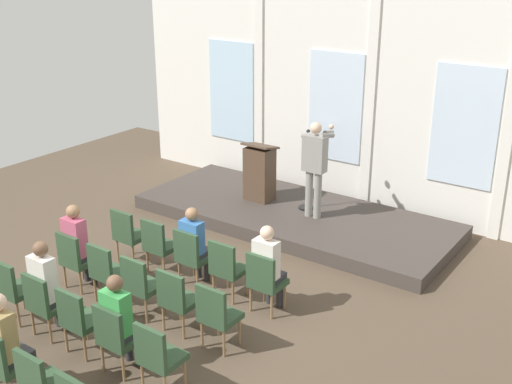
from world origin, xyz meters
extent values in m
plane|color=brown|center=(0.00, 0.00, 0.00)|extent=(14.76, 14.76, 0.00)
cube|color=silver|center=(0.00, 5.68, 2.17)|extent=(9.64, 0.10, 4.33)
cube|color=silver|center=(-2.57, 5.62, 1.96)|extent=(1.17, 0.04, 2.17)
cube|color=silver|center=(-1.83, 5.62, 2.17)|extent=(0.20, 0.08, 4.33)
cube|color=silver|center=(0.00, 5.62, 1.96)|extent=(1.17, 0.04, 2.17)
cube|color=silver|center=(0.74, 5.62, 2.17)|extent=(0.20, 0.08, 4.33)
cube|color=silver|center=(2.57, 5.62, 1.96)|extent=(1.17, 0.04, 2.17)
cube|color=silver|center=(3.31, 5.62, 2.17)|extent=(0.20, 0.08, 4.33)
cube|color=#3F3833|center=(0.00, 4.16, 0.13)|extent=(6.02, 2.43, 0.26)
cylinder|color=gray|center=(0.36, 4.09, 0.70)|extent=(0.14, 0.14, 0.89)
cylinder|color=gray|center=(0.54, 4.09, 0.70)|extent=(0.14, 0.14, 0.89)
cube|color=gray|center=(0.45, 4.09, 1.47)|extent=(0.42, 0.22, 0.66)
cube|color=navy|center=(0.45, 4.20, 1.55)|extent=(0.06, 0.01, 0.40)
sphere|color=beige|center=(0.45, 4.10, 1.94)|extent=(0.21, 0.21, 0.21)
cylinder|color=gray|center=(0.21, 4.17, 1.59)|extent=(0.09, 0.28, 0.45)
cylinder|color=gray|center=(0.60, 4.22, 1.80)|extent=(0.15, 0.36, 0.15)
cylinder|color=gray|center=(0.56, 4.35, 1.82)|extent=(0.11, 0.34, 0.15)
sphere|color=beige|center=(0.48, 4.61, 1.85)|extent=(0.10, 0.10, 0.10)
cylinder|color=black|center=(0.14, 4.36, 0.27)|extent=(0.28, 0.28, 0.03)
cylinder|color=black|center=(0.14, 4.36, 1.01)|extent=(0.02, 0.02, 1.45)
sphere|color=#262626|center=(0.14, 4.36, 1.78)|extent=(0.07, 0.07, 0.07)
cube|color=#4C3828|center=(-0.86, 4.24, 0.78)|extent=(0.52, 0.40, 1.05)
cube|color=#4C3828|center=(-0.86, 4.26, 1.35)|extent=(0.60, 0.48, 0.14)
cylinder|color=olive|center=(-1.18, 1.44, 0.20)|extent=(0.04, 0.04, 0.40)
cylinder|color=olive|center=(-1.54, 1.44, 0.20)|extent=(0.04, 0.04, 0.40)
cylinder|color=olive|center=(-1.18, 1.10, 0.20)|extent=(0.04, 0.04, 0.40)
cylinder|color=olive|center=(-1.54, 1.10, 0.20)|extent=(0.04, 0.04, 0.40)
cube|color=#2D472D|center=(-1.36, 1.27, 0.44)|extent=(0.46, 0.44, 0.08)
cube|color=#2D472D|center=(-1.36, 1.08, 0.71)|extent=(0.46, 0.06, 0.46)
cylinder|color=olive|center=(-0.50, 1.44, 0.20)|extent=(0.04, 0.04, 0.40)
cylinder|color=olive|center=(-0.86, 1.44, 0.20)|extent=(0.04, 0.04, 0.40)
cylinder|color=olive|center=(-0.50, 1.10, 0.20)|extent=(0.04, 0.04, 0.40)
cylinder|color=olive|center=(-0.86, 1.10, 0.20)|extent=(0.04, 0.04, 0.40)
cube|color=#2D472D|center=(-0.68, 1.27, 0.44)|extent=(0.46, 0.44, 0.08)
cube|color=#2D472D|center=(-0.68, 1.08, 0.71)|extent=(0.46, 0.06, 0.46)
cylinder|color=olive|center=(0.18, 1.44, 0.20)|extent=(0.04, 0.04, 0.40)
cylinder|color=olive|center=(-0.18, 1.44, 0.20)|extent=(0.04, 0.04, 0.40)
cylinder|color=olive|center=(0.18, 1.10, 0.20)|extent=(0.04, 0.04, 0.40)
cylinder|color=olive|center=(-0.18, 1.10, 0.20)|extent=(0.04, 0.04, 0.40)
cube|color=#2D472D|center=(0.00, 1.27, 0.44)|extent=(0.46, 0.44, 0.08)
cube|color=#2D472D|center=(0.00, 1.08, 0.71)|extent=(0.46, 0.06, 0.46)
cylinder|color=#2D2D33|center=(-0.09, 1.45, 0.22)|extent=(0.10, 0.10, 0.44)
cylinder|color=#2D2D33|center=(0.09, 1.45, 0.22)|extent=(0.10, 0.10, 0.44)
cube|color=#2D2D33|center=(0.00, 1.33, 0.50)|extent=(0.34, 0.36, 0.12)
cube|color=#3366A5|center=(0.00, 1.22, 0.82)|extent=(0.36, 0.20, 0.51)
sphere|color=#8C6647|center=(0.00, 1.24, 1.18)|extent=(0.20, 0.20, 0.20)
cylinder|color=olive|center=(0.86, 1.44, 0.20)|extent=(0.04, 0.04, 0.40)
cylinder|color=olive|center=(0.50, 1.44, 0.20)|extent=(0.04, 0.04, 0.40)
cylinder|color=olive|center=(0.86, 1.10, 0.20)|extent=(0.04, 0.04, 0.40)
cylinder|color=olive|center=(0.50, 1.10, 0.20)|extent=(0.04, 0.04, 0.40)
cube|color=#2D472D|center=(0.68, 1.27, 0.44)|extent=(0.46, 0.44, 0.08)
cube|color=#2D472D|center=(0.68, 1.08, 0.71)|extent=(0.46, 0.06, 0.46)
cylinder|color=olive|center=(1.54, 1.44, 0.20)|extent=(0.04, 0.04, 0.40)
cylinder|color=olive|center=(1.18, 1.44, 0.20)|extent=(0.04, 0.04, 0.40)
cylinder|color=olive|center=(1.54, 1.10, 0.20)|extent=(0.04, 0.04, 0.40)
cylinder|color=olive|center=(1.18, 1.10, 0.20)|extent=(0.04, 0.04, 0.40)
cube|color=#2D472D|center=(1.36, 1.27, 0.44)|extent=(0.46, 0.44, 0.08)
cube|color=#2D472D|center=(1.36, 1.08, 0.71)|extent=(0.46, 0.06, 0.46)
cylinder|color=#2D2D33|center=(1.27, 1.45, 0.22)|extent=(0.10, 0.10, 0.44)
cylinder|color=#2D2D33|center=(1.45, 1.45, 0.22)|extent=(0.10, 0.10, 0.44)
cube|color=#2D2D33|center=(1.36, 1.33, 0.50)|extent=(0.34, 0.36, 0.12)
cube|color=silver|center=(1.36, 1.22, 0.84)|extent=(0.36, 0.20, 0.56)
sphere|color=beige|center=(1.36, 1.24, 1.23)|extent=(0.20, 0.20, 0.20)
cylinder|color=olive|center=(-1.18, 0.35, 0.20)|extent=(0.04, 0.04, 0.40)
cylinder|color=olive|center=(-1.54, 0.35, 0.20)|extent=(0.04, 0.04, 0.40)
cylinder|color=olive|center=(-1.18, 0.01, 0.20)|extent=(0.04, 0.04, 0.40)
cylinder|color=olive|center=(-1.54, 0.01, 0.20)|extent=(0.04, 0.04, 0.40)
cube|color=#2D472D|center=(-1.36, 0.18, 0.44)|extent=(0.46, 0.44, 0.08)
cube|color=#2D472D|center=(-1.36, -0.01, 0.71)|extent=(0.46, 0.06, 0.46)
cylinder|color=#2D2D33|center=(-1.45, 0.36, 0.22)|extent=(0.10, 0.10, 0.44)
cylinder|color=#2D2D33|center=(-1.27, 0.36, 0.22)|extent=(0.10, 0.10, 0.44)
cube|color=#2D2D33|center=(-1.36, 0.24, 0.50)|extent=(0.34, 0.36, 0.12)
cube|color=#B24C66|center=(-1.36, 0.13, 0.86)|extent=(0.36, 0.20, 0.60)
sphere|color=#8C6647|center=(-1.36, 0.15, 1.27)|extent=(0.20, 0.20, 0.20)
cylinder|color=olive|center=(-0.50, 0.35, 0.20)|extent=(0.04, 0.04, 0.40)
cylinder|color=olive|center=(-0.86, 0.35, 0.20)|extent=(0.04, 0.04, 0.40)
cylinder|color=olive|center=(-0.50, 0.01, 0.20)|extent=(0.04, 0.04, 0.40)
cylinder|color=olive|center=(-0.86, 0.01, 0.20)|extent=(0.04, 0.04, 0.40)
cube|color=#2D472D|center=(-0.68, 0.18, 0.44)|extent=(0.46, 0.44, 0.08)
cube|color=#2D472D|center=(-0.68, -0.01, 0.71)|extent=(0.46, 0.06, 0.46)
cylinder|color=olive|center=(0.18, 0.35, 0.20)|extent=(0.04, 0.04, 0.40)
cylinder|color=olive|center=(-0.18, 0.35, 0.20)|extent=(0.04, 0.04, 0.40)
cylinder|color=olive|center=(0.18, 0.01, 0.20)|extent=(0.04, 0.04, 0.40)
cylinder|color=olive|center=(-0.18, 0.01, 0.20)|extent=(0.04, 0.04, 0.40)
cube|color=#2D472D|center=(0.00, 0.18, 0.44)|extent=(0.46, 0.44, 0.08)
cube|color=#2D472D|center=(0.00, -0.01, 0.71)|extent=(0.46, 0.06, 0.46)
cylinder|color=olive|center=(0.86, 0.35, 0.20)|extent=(0.04, 0.04, 0.40)
cylinder|color=olive|center=(0.50, 0.35, 0.20)|extent=(0.04, 0.04, 0.40)
cylinder|color=olive|center=(0.86, 0.01, 0.20)|extent=(0.04, 0.04, 0.40)
cylinder|color=olive|center=(0.50, 0.01, 0.20)|extent=(0.04, 0.04, 0.40)
cube|color=#2D472D|center=(0.68, 0.18, 0.44)|extent=(0.46, 0.44, 0.08)
cube|color=#2D472D|center=(0.68, -0.01, 0.71)|extent=(0.46, 0.06, 0.46)
cylinder|color=olive|center=(1.54, 0.35, 0.20)|extent=(0.04, 0.04, 0.40)
cylinder|color=olive|center=(1.18, 0.35, 0.20)|extent=(0.04, 0.04, 0.40)
cylinder|color=olive|center=(1.54, 0.01, 0.20)|extent=(0.04, 0.04, 0.40)
cylinder|color=olive|center=(1.18, 0.01, 0.20)|extent=(0.04, 0.04, 0.40)
cube|color=#2D472D|center=(1.36, 0.18, 0.44)|extent=(0.46, 0.44, 0.08)
cube|color=#2D472D|center=(1.36, -0.01, 0.71)|extent=(0.46, 0.06, 0.46)
cylinder|color=olive|center=(-1.18, -0.74, 0.20)|extent=(0.04, 0.04, 0.40)
cylinder|color=olive|center=(-1.54, -0.74, 0.20)|extent=(0.04, 0.04, 0.40)
cylinder|color=olive|center=(-1.18, -1.08, 0.20)|extent=(0.04, 0.04, 0.40)
cylinder|color=olive|center=(-1.54, -1.08, 0.20)|extent=(0.04, 0.04, 0.40)
cube|color=#2D472D|center=(-1.36, -0.91, 0.44)|extent=(0.46, 0.44, 0.08)
cube|color=#2D472D|center=(-1.36, -1.10, 0.71)|extent=(0.46, 0.06, 0.46)
cylinder|color=olive|center=(-0.50, -0.74, 0.20)|extent=(0.04, 0.04, 0.40)
cylinder|color=olive|center=(-0.86, -0.74, 0.20)|extent=(0.04, 0.04, 0.40)
cylinder|color=olive|center=(-0.50, -1.08, 0.20)|extent=(0.04, 0.04, 0.40)
cylinder|color=olive|center=(-0.86, -1.08, 0.20)|extent=(0.04, 0.04, 0.40)
cube|color=#2D472D|center=(-0.68, -0.91, 0.44)|extent=(0.46, 0.44, 0.08)
cube|color=#2D472D|center=(-0.68, -1.10, 0.71)|extent=(0.46, 0.06, 0.46)
cylinder|color=#2D2D33|center=(-0.77, -0.73, 0.22)|extent=(0.10, 0.10, 0.44)
cylinder|color=#2D2D33|center=(-0.59, -0.73, 0.22)|extent=(0.10, 0.10, 0.44)
cube|color=#2D2D33|center=(-0.68, -0.85, 0.50)|extent=(0.34, 0.36, 0.12)
cube|color=silver|center=(-0.68, -0.96, 0.87)|extent=(0.36, 0.20, 0.62)
sphere|color=brown|center=(-0.68, -0.94, 1.29)|extent=(0.20, 0.20, 0.20)
cylinder|color=olive|center=(0.18, -0.74, 0.20)|extent=(0.04, 0.04, 0.40)
cylinder|color=olive|center=(-0.18, -0.74, 0.20)|extent=(0.04, 0.04, 0.40)
cylinder|color=olive|center=(0.18, -1.08, 0.20)|extent=(0.04, 0.04, 0.40)
cylinder|color=olive|center=(-0.18, -1.08, 0.20)|extent=(0.04, 0.04, 0.40)
cube|color=#2D472D|center=(0.00, -0.91, 0.44)|extent=(0.46, 0.44, 0.08)
cube|color=#2D472D|center=(0.00, -1.10, 0.71)|extent=(0.46, 0.06, 0.46)
cylinder|color=olive|center=(0.86, -0.74, 0.20)|extent=(0.04, 0.04, 0.40)
cylinder|color=olive|center=(0.50, -0.74, 0.20)|extent=(0.04, 0.04, 0.40)
cylinder|color=olive|center=(0.86, -1.08, 0.20)|extent=(0.04, 0.04, 0.40)
cylinder|color=olive|center=(0.50, -1.08, 0.20)|extent=(0.04, 0.04, 0.40)
cube|color=#2D472D|center=(0.68, -0.91, 0.44)|extent=(0.46, 0.44, 0.08)
cube|color=#2D472D|center=(0.68, -1.10, 0.71)|extent=(0.46, 0.06, 0.46)
cylinder|color=#2D2D33|center=(0.59, -0.73, 0.22)|extent=(0.10, 0.10, 0.44)
cylinder|color=#2D2D33|center=(0.77, -0.73, 0.22)|extent=(0.10, 0.10, 0.44)
cube|color=#2D2D33|center=(0.68, -0.85, 0.50)|extent=(0.34, 0.36, 0.12)
cube|color=green|center=(0.68, -0.96, 0.84)|extent=(0.36, 0.20, 0.55)
sphere|color=brown|center=(0.68, -0.94, 1.22)|extent=(0.20, 0.20, 0.20)
cylinder|color=olive|center=(1.54, -0.74, 0.20)|extent=(0.04, 0.04, 0.40)
cylinder|color=olive|center=(1.18, -0.74, 0.20)|extent=(0.04, 0.04, 0.40)
cylinder|color=olive|center=(1.18, -1.08, 0.20)|extent=(0.04, 0.04, 0.40)
cube|color=#2D472D|center=(1.36, -0.91, 0.44)|extent=(0.46, 0.44, 0.08)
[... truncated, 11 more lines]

